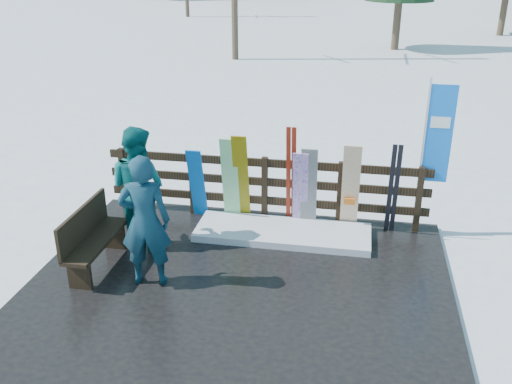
% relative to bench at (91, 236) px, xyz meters
% --- Properties ---
extents(ground, '(700.00, 700.00, 0.00)m').
position_rel_bench_xyz_m(ground, '(2.23, -0.09, -0.60)').
color(ground, white).
rests_on(ground, ground).
extents(deck, '(6.00, 5.00, 0.08)m').
position_rel_bench_xyz_m(deck, '(2.23, -0.09, -0.56)').
color(deck, black).
rests_on(deck, ground).
extents(fence, '(5.60, 0.10, 1.15)m').
position_rel_bench_xyz_m(fence, '(2.23, 2.11, 0.14)').
color(fence, black).
rests_on(fence, deck).
extents(snow_patch, '(2.89, 1.00, 0.12)m').
position_rel_bench_xyz_m(snow_patch, '(2.65, 1.51, -0.46)').
color(snow_patch, white).
rests_on(snow_patch, deck).
extents(bench, '(0.41, 1.50, 0.97)m').
position_rel_bench_xyz_m(bench, '(0.00, 0.00, 0.00)').
color(bench, black).
rests_on(bench, deck).
extents(snowboard_0, '(0.26, 0.38, 1.34)m').
position_rel_bench_xyz_m(snowboard_0, '(1.09, 1.89, 0.15)').
color(snowboard_0, blue).
rests_on(snowboard_0, deck).
extents(snowboard_1, '(0.29, 0.32, 1.56)m').
position_rel_bench_xyz_m(snowboard_1, '(1.68, 1.89, 0.26)').
color(snowboard_1, white).
rests_on(snowboard_1, deck).
extents(snowboard_2, '(0.25, 0.38, 1.63)m').
position_rel_bench_xyz_m(snowboard_2, '(1.87, 1.89, 0.30)').
color(snowboard_2, '#FDD101').
rests_on(snowboard_2, deck).
extents(snowboard_3, '(0.26, 0.26, 1.38)m').
position_rel_bench_xyz_m(snowboard_3, '(2.88, 1.89, 0.17)').
color(snowboard_3, white).
rests_on(snowboard_3, deck).
extents(snowboard_4, '(0.27, 0.24, 1.46)m').
position_rel_bench_xyz_m(snowboard_4, '(3.02, 1.89, 0.21)').
color(snowboard_4, black).
rests_on(snowboard_4, deck).
extents(snowboard_5, '(0.29, 0.38, 1.58)m').
position_rel_bench_xyz_m(snowboard_5, '(3.71, 1.89, 0.27)').
color(snowboard_5, white).
rests_on(snowboard_5, deck).
extents(ski_pair_a, '(0.16, 0.27, 1.79)m').
position_rel_bench_xyz_m(ski_pair_a, '(2.71, 1.96, 0.38)').
color(ski_pair_a, maroon).
rests_on(ski_pair_a, deck).
extents(ski_pair_b, '(0.17, 0.26, 1.60)m').
position_rel_bench_xyz_m(ski_pair_b, '(4.40, 1.96, 0.28)').
color(ski_pair_b, black).
rests_on(ski_pair_b, deck).
extents(rental_flag, '(0.45, 0.04, 2.60)m').
position_rel_bench_xyz_m(rental_flag, '(4.98, 2.16, 1.09)').
color(rental_flag, silver).
rests_on(rental_flag, deck).
extents(person_front, '(0.78, 0.59, 1.93)m').
position_rel_bench_xyz_m(person_front, '(0.96, -0.24, 0.45)').
color(person_front, '#144A53').
rests_on(person_front, deck).
extents(person_back, '(1.14, 1.00, 1.96)m').
position_rel_bench_xyz_m(person_back, '(0.42, 0.89, 0.46)').
color(person_back, '#085759').
rests_on(person_back, deck).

